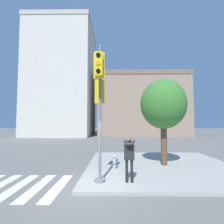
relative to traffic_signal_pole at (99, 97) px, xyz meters
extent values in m
plane|color=slate|center=(-0.33, -0.54, -3.49)|extent=(160.00, 160.00, 0.00)
cube|color=#9E9B96|center=(3.17, 2.96, -3.43)|extent=(8.00, 8.00, 0.12)
cube|color=silver|center=(-1.53, -0.23, -3.49)|extent=(0.43, 2.94, 0.01)
cube|color=silver|center=(-2.31, -0.23, -3.49)|extent=(0.43, 2.94, 0.01)
cube|color=silver|center=(-3.09, -0.23, -3.49)|extent=(0.43, 2.94, 0.01)
cylinder|color=slate|center=(0.03, 0.00, -3.31)|extent=(0.42, 0.42, 0.12)
cylinder|color=slate|center=(0.03, 0.00, -0.60)|extent=(0.12, 0.12, 5.30)
sphere|color=slate|center=(0.03, 0.00, 2.09)|extent=(0.14, 0.14, 0.14)
cylinder|color=slate|center=(-0.01, 0.25, 0.29)|extent=(0.10, 0.39, 0.05)
cube|color=yellow|center=(-0.05, 0.57, 0.29)|extent=(0.33, 0.28, 0.90)
cube|color=yellow|center=(-0.03, 0.43, 0.29)|extent=(0.42, 0.08, 1.02)
cylinder|color=black|center=(-0.07, 0.70, 0.59)|extent=(0.17, 0.05, 0.17)
cylinder|color=orange|center=(-0.07, 0.70, 0.29)|extent=(0.17, 0.05, 0.17)
cylinder|color=black|center=(-0.07, 0.70, -0.01)|extent=(0.17, 0.05, 0.17)
cylinder|color=slate|center=(0.02, -0.25, 1.16)|extent=(0.06, 0.39, 0.05)
cube|color=yellow|center=(0.01, -0.57, 1.16)|extent=(0.31, 0.25, 0.90)
cube|color=yellow|center=(0.02, -0.44, 1.16)|extent=(0.42, 0.03, 1.02)
cylinder|color=black|center=(0.01, -0.70, 1.46)|extent=(0.17, 0.03, 0.17)
cylinder|color=orange|center=(0.01, -0.70, 1.16)|extent=(0.17, 0.03, 0.17)
cylinder|color=black|center=(0.01, -0.70, 0.86)|extent=(0.17, 0.03, 0.17)
cube|color=black|center=(1.09, 0.01, -3.35)|extent=(0.09, 0.24, 0.05)
cube|color=black|center=(1.29, 0.01, -3.35)|extent=(0.09, 0.24, 0.05)
cylinder|color=black|center=(1.09, 0.07, -2.95)|extent=(0.11, 0.11, 0.84)
cylinder|color=black|center=(1.29, 0.07, -2.95)|extent=(0.11, 0.11, 0.84)
cube|color=#232326|center=(1.19, 0.07, -2.23)|extent=(0.40, 0.22, 0.60)
sphere|color=brown|center=(1.19, 0.07, -1.76)|extent=(0.22, 0.22, 0.22)
cube|color=black|center=(1.19, -0.24, -1.78)|extent=(0.12, 0.10, 0.09)
cylinder|color=black|center=(1.19, -0.31, -1.78)|extent=(0.06, 0.08, 0.06)
cylinder|color=#232326|center=(1.06, -0.07, -1.85)|extent=(0.23, 0.35, 0.23)
cylinder|color=#232326|center=(1.33, -0.07, -1.85)|extent=(0.23, 0.35, 0.23)
cylinder|color=brown|center=(3.36, 2.84, -2.12)|extent=(0.34, 0.34, 2.49)
ellipsoid|color=#38752D|center=(3.36, 2.84, 0.02)|extent=(2.55, 2.55, 2.80)
cylinder|color=#99999E|center=(0.61, 1.94, -3.10)|extent=(0.20, 0.20, 0.54)
sphere|color=#99999E|center=(0.61, 1.94, -2.77)|extent=(0.18, 0.18, 0.18)
cylinder|color=#99999E|center=(0.61, 1.82, -3.04)|extent=(0.09, 0.06, 0.09)
cube|color=beige|center=(-9.79, 27.86, 7.10)|extent=(11.78, 12.28, 21.17)
cube|color=#B2AD9E|center=(-9.79, 27.86, 18.08)|extent=(11.98, 12.48, 0.80)
cube|color=gray|center=(6.33, 29.39, 2.32)|extent=(17.76, 8.67, 11.61)
cube|color=#7A604C|center=(6.33, 29.39, 8.52)|extent=(17.96, 8.87, 0.80)
camera|label=1|loc=(0.60, -7.01, -1.07)|focal=28.00mm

